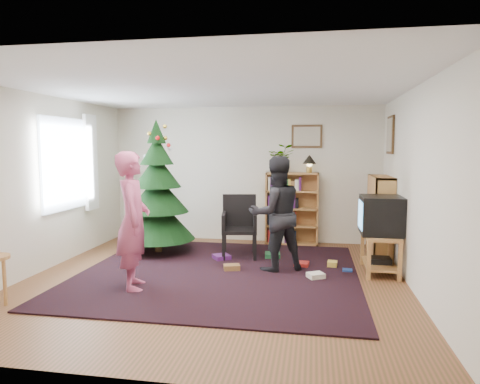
% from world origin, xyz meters
% --- Properties ---
extents(floor, '(5.00, 5.00, 0.00)m').
position_xyz_m(floor, '(0.00, 0.00, 0.00)').
color(floor, brown).
rests_on(floor, ground).
extents(ceiling, '(5.00, 5.00, 0.00)m').
position_xyz_m(ceiling, '(0.00, 0.00, 2.50)').
color(ceiling, white).
rests_on(ceiling, wall_back).
extents(wall_back, '(5.00, 0.02, 2.50)m').
position_xyz_m(wall_back, '(0.00, 2.50, 1.25)').
color(wall_back, silver).
rests_on(wall_back, floor).
extents(wall_front, '(5.00, 0.02, 2.50)m').
position_xyz_m(wall_front, '(0.00, -2.50, 1.25)').
color(wall_front, silver).
rests_on(wall_front, floor).
extents(wall_left, '(0.02, 5.00, 2.50)m').
position_xyz_m(wall_left, '(-2.50, 0.00, 1.25)').
color(wall_left, silver).
rests_on(wall_left, floor).
extents(wall_right, '(0.02, 5.00, 2.50)m').
position_xyz_m(wall_right, '(2.50, 0.00, 1.25)').
color(wall_right, silver).
rests_on(wall_right, floor).
extents(rug, '(3.80, 3.60, 0.02)m').
position_xyz_m(rug, '(0.00, 0.30, 0.01)').
color(rug, black).
rests_on(rug, floor).
extents(window_pane, '(0.04, 1.20, 1.40)m').
position_xyz_m(window_pane, '(-2.47, 0.60, 1.50)').
color(window_pane, silver).
rests_on(window_pane, wall_left).
extents(curtain, '(0.06, 0.35, 1.60)m').
position_xyz_m(curtain, '(-2.43, 1.30, 1.50)').
color(curtain, white).
rests_on(curtain, wall_left).
extents(picture_back, '(0.55, 0.03, 0.42)m').
position_xyz_m(picture_back, '(1.15, 2.48, 1.95)').
color(picture_back, '#4C3319').
rests_on(picture_back, wall_back).
extents(picture_right, '(0.03, 0.50, 0.60)m').
position_xyz_m(picture_right, '(2.48, 1.75, 1.95)').
color(picture_right, '#4C3319').
rests_on(picture_right, wall_right).
extents(christmas_tree, '(1.22, 1.22, 2.21)m').
position_xyz_m(christmas_tree, '(-1.25, 1.28, 0.92)').
color(christmas_tree, '#3F2816').
rests_on(christmas_tree, rug).
extents(bookshelf_back, '(0.95, 0.30, 1.30)m').
position_xyz_m(bookshelf_back, '(0.90, 2.34, 0.66)').
color(bookshelf_back, '#B98642').
rests_on(bookshelf_back, floor).
extents(bookshelf_right, '(0.30, 0.95, 1.30)m').
position_xyz_m(bookshelf_right, '(2.34, 1.63, 0.66)').
color(bookshelf_right, '#B98642').
rests_on(bookshelf_right, floor).
extents(tv_stand, '(0.46, 0.82, 0.55)m').
position_xyz_m(tv_stand, '(2.22, 0.73, 0.32)').
color(tv_stand, '#B98642').
rests_on(tv_stand, floor).
extents(crt_tv, '(0.56, 0.61, 0.53)m').
position_xyz_m(crt_tv, '(2.22, 0.73, 0.82)').
color(crt_tv, black).
rests_on(crt_tv, tv_stand).
extents(armchair, '(0.62, 0.63, 0.99)m').
position_xyz_m(armchair, '(0.13, 1.30, 0.53)').
color(armchair, black).
rests_on(armchair, rug).
extents(person_standing, '(0.59, 0.72, 1.71)m').
position_xyz_m(person_standing, '(-0.90, -0.50, 0.85)').
color(person_standing, '#AB4467').
rests_on(person_standing, rug).
extents(person_by_chair, '(0.99, 0.91, 1.63)m').
position_xyz_m(person_by_chair, '(0.77, 0.59, 0.82)').
color(person_by_chair, black).
rests_on(person_by_chair, rug).
extents(potted_plant, '(0.48, 0.42, 0.51)m').
position_xyz_m(potted_plant, '(0.70, 2.34, 1.55)').
color(potted_plant, gray).
rests_on(potted_plant, bookshelf_back).
extents(table_lamp, '(0.24, 0.24, 0.32)m').
position_xyz_m(table_lamp, '(1.20, 2.34, 1.52)').
color(table_lamp, '#A57F33').
rests_on(table_lamp, bookshelf_back).
extents(floor_clutter, '(2.09, 1.19, 0.08)m').
position_xyz_m(floor_clutter, '(0.93, 0.75, 0.04)').
color(floor_clutter, '#A51E19').
rests_on(floor_clutter, rug).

